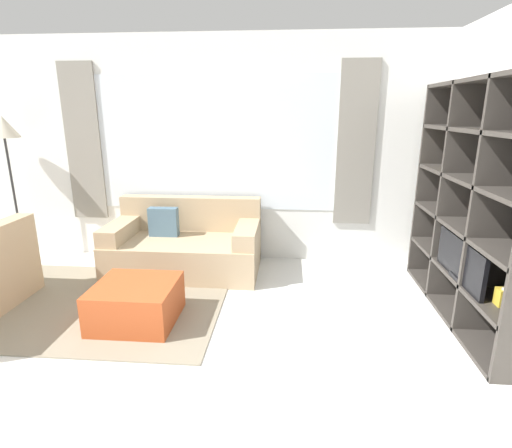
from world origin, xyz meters
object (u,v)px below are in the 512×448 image
at_px(shelving_unit, 480,206).
at_px(floor_lamp, 4,135).
at_px(couch_main, 185,246).
at_px(ottoman, 136,303).

xyz_separation_m(shelving_unit, floor_lamp, (-5.04, 1.05, 0.52)).
relative_size(shelving_unit, couch_main, 1.22).
height_order(shelving_unit, floor_lamp, shelving_unit).
bearing_deg(ottoman, shelving_unit, 7.49).
bearing_deg(floor_lamp, shelving_unit, -11.76).
xyz_separation_m(shelving_unit, couch_main, (-2.87, 0.86, -0.74)).
bearing_deg(floor_lamp, couch_main, -5.01).
distance_m(shelving_unit, couch_main, 3.08).
relative_size(couch_main, ottoman, 2.45).
height_order(shelving_unit, ottoman, shelving_unit).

